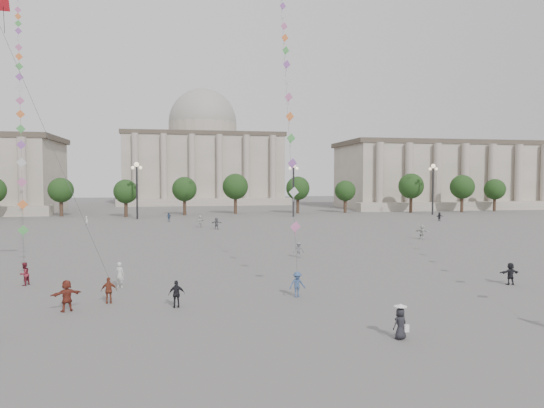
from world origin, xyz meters
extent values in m
plane|color=#5A5855|center=(0.00, 0.00, 0.00)|extent=(360.00, 360.00, 0.00)
cube|color=gray|center=(75.00, 95.00, 8.00)|extent=(80.00, 22.00, 16.00)
cube|color=#4B4237|center=(75.00, 95.00, 16.60)|extent=(81.60, 22.44, 1.20)
cube|color=gray|center=(75.00, 82.00, 1.00)|extent=(84.00, 4.00, 2.00)
cube|color=gray|center=(0.00, 130.00, 10.00)|extent=(46.00, 30.00, 20.00)
cube|color=#4B4237|center=(0.00, 130.00, 20.60)|extent=(46.92, 30.60, 1.20)
cube|color=gray|center=(0.00, 113.00, 1.00)|extent=(48.30, 4.00, 2.00)
cylinder|color=gray|center=(0.00, 130.00, 22.50)|extent=(21.00, 21.00, 5.00)
sphere|color=gray|center=(0.00, 130.00, 25.00)|extent=(21.00, 21.00, 21.00)
cylinder|color=#322219|center=(-30.00, 78.00, 1.76)|extent=(0.70, 0.70, 3.52)
sphere|color=#173213|center=(-30.00, 78.00, 5.44)|extent=(5.12, 5.12, 5.12)
cylinder|color=#322219|center=(-18.00, 78.00, 1.76)|extent=(0.70, 0.70, 3.52)
sphere|color=#173213|center=(-18.00, 78.00, 5.44)|extent=(5.12, 5.12, 5.12)
cylinder|color=#322219|center=(-6.00, 78.00, 1.76)|extent=(0.70, 0.70, 3.52)
sphere|color=#173213|center=(-6.00, 78.00, 5.44)|extent=(5.12, 5.12, 5.12)
cylinder|color=#322219|center=(6.00, 78.00, 1.76)|extent=(0.70, 0.70, 3.52)
sphere|color=#173213|center=(6.00, 78.00, 5.44)|extent=(5.12, 5.12, 5.12)
cylinder|color=#322219|center=(18.00, 78.00, 1.76)|extent=(0.70, 0.70, 3.52)
sphere|color=#173213|center=(18.00, 78.00, 5.44)|extent=(5.12, 5.12, 5.12)
cylinder|color=#322219|center=(30.00, 78.00, 1.76)|extent=(0.70, 0.70, 3.52)
sphere|color=#173213|center=(30.00, 78.00, 5.44)|extent=(5.12, 5.12, 5.12)
cylinder|color=#322219|center=(42.00, 78.00, 1.76)|extent=(0.70, 0.70, 3.52)
sphere|color=#173213|center=(42.00, 78.00, 5.44)|extent=(5.12, 5.12, 5.12)
cylinder|color=#322219|center=(54.00, 78.00, 1.76)|extent=(0.70, 0.70, 3.52)
sphere|color=#173213|center=(54.00, 78.00, 5.44)|extent=(5.12, 5.12, 5.12)
cylinder|color=#322219|center=(66.00, 78.00, 1.76)|extent=(0.70, 0.70, 3.52)
sphere|color=#173213|center=(66.00, 78.00, 5.44)|extent=(5.12, 5.12, 5.12)
cylinder|color=#262628|center=(-15.00, 70.00, 5.00)|extent=(0.36, 0.36, 10.00)
sphere|color=#FFE5B2|center=(-15.00, 70.00, 10.20)|extent=(0.90, 0.90, 0.90)
sphere|color=#FFE5B2|center=(-15.70, 70.00, 9.60)|extent=(0.60, 0.60, 0.60)
sphere|color=#FFE5B2|center=(-14.30, 70.00, 9.60)|extent=(0.60, 0.60, 0.60)
cylinder|color=#262628|center=(15.00, 70.00, 5.00)|extent=(0.36, 0.36, 10.00)
sphere|color=#FFE5B2|center=(15.00, 70.00, 10.20)|extent=(0.90, 0.90, 0.90)
sphere|color=#FFE5B2|center=(14.30, 70.00, 9.60)|extent=(0.60, 0.60, 0.60)
sphere|color=#FFE5B2|center=(15.70, 70.00, 9.60)|extent=(0.60, 0.60, 0.60)
cylinder|color=#262628|center=(45.00, 70.00, 5.00)|extent=(0.36, 0.36, 10.00)
sphere|color=#FFE5B2|center=(45.00, 70.00, 10.20)|extent=(0.90, 0.90, 0.90)
sphere|color=#FFE5B2|center=(44.30, 70.00, 9.60)|extent=(0.60, 0.60, 0.60)
sphere|color=#FFE5B2|center=(45.70, 70.00, 9.60)|extent=(0.60, 0.60, 0.60)
imported|color=navy|center=(-9.07, 63.13, 0.81)|extent=(1.03, 0.72, 1.62)
imported|color=black|center=(16.14, 7.02, 0.79)|extent=(1.48, 0.50, 1.58)
imported|color=silver|center=(-4.04, 52.46, 0.94)|extent=(1.66, 1.57, 1.87)
imported|color=slate|center=(4.12, 21.33, 0.76)|extent=(1.11, 0.84, 1.53)
imported|color=beige|center=(22.63, 32.20, 0.93)|extent=(1.59, 1.62, 1.85)
imported|color=black|center=(38.37, 55.61, 0.80)|extent=(1.55, 0.81, 1.59)
imported|color=silver|center=(-21.76, 57.66, 0.80)|extent=(0.65, 0.69, 1.59)
imported|color=slate|center=(-1.73, 48.95, 0.89)|extent=(1.72, 0.87, 1.77)
imported|color=beige|center=(-11.14, 11.21, 0.90)|extent=(0.78, 0.71, 1.79)
imported|color=brown|center=(-11.25, 6.86, 0.80)|extent=(0.98, 0.49, 1.60)
imported|color=maroon|center=(-13.37, 5.50, 0.91)|extent=(1.76, 1.17, 1.82)
imported|color=black|center=(-7.21, 5.15, 0.81)|extent=(0.97, 0.46, 1.61)
imported|color=maroon|center=(-17.88, 13.18, 0.81)|extent=(0.90, 0.98, 1.63)
imported|color=#344C75|center=(0.35, 6.33, 0.82)|extent=(1.12, 0.72, 1.64)
imported|color=black|center=(3.20, -2.49, 0.74)|extent=(0.83, 0.66, 1.49)
cone|color=white|center=(3.20, -2.49, 1.62)|extent=(0.52, 0.52, 0.14)
cylinder|color=white|center=(3.20, -2.49, 1.56)|extent=(0.60, 0.60, 0.02)
cube|color=white|center=(3.45, -2.64, 0.55)|extent=(0.22, 0.10, 0.35)
cylinder|color=#3F3F3F|center=(-14.71, 7.87, 9.95)|extent=(0.02, 0.02, 18.18)
cylinder|color=#3F3F3F|center=(-23.17, 30.99, 17.85)|extent=(0.02, 0.02, 49.48)
cube|color=#51B054|center=(-18.34, 14.73, 3.77)|extent=(0.76, 0.25, 0.76)
cube|color=orange|center=(-18.80, 16.28, 5.60)|extent=(0.76, 0.25, 0.76)
cube|color=#CF6EA4|center=(-19.26, 17.83, 7.29)|extent=(0.76, 0.25, 0.76)
cube|color=silver|center=(-19.72, 19.38, 8.89)|extent=(0.76, 0.25, 0.76)
cube|color=#9F5BB6|center=(-20.18, 20.92, 10.43)|extent=(0.76, 0.25, 0.76)
cube|color=#51B054|center=(-20.64, 22.47, 11.93)|extent=(0.76, 0.25, 0.76)
cube|color=orange|center=(-21.10, 24.02, 13.39)|extent=(0.76, 0.25, 0.76)
cube|color=#CF6EA4|center=(-21.56, 25.57, 14.82)|extent=(0.76, 0.25, 0.76)
cube|color=silver|center=(-22.02, 27.12, 16.23)|extent=(0.76, 0.25, 0.76)
cube|color=#9F5BB6|center=(-22.48, 28.67, 17.60)|extent=(0.76, 0.25, 0.76)
cube|color=#51B054|center=(-22.94, 30.21, 18.96)|extent=(0.76, 0.25, 0.76)
cube|color=orange|center=(-23.40, 31.76, 20.30)|extent=(0.76, 0.25, 0.76)
cube|color=#CF6EA4|center=(-23.86, 33.31, 21.63)|extent=(0.76, 0.25, 0.76)
cube|color=silver|center=(-24.32, 34.86, 22.94)|extent=(0.76, 0.25, 0.76)
cube|color=#9F5BB6|center=(-24.78, 36.41, 24.23)|extent=(0.76, 0.25, 0.76)
cube|color=#51B054|center=(-25.24, 37.95, 25.51)|extent=(0.76, 0.25, 0.76)
cube|color=orange|center=(-25.70, 39.50, 26.78)|extent=(0.76, 0.25, 0.76)
cube|color=#CF6EA4|center=(-26.16, 41.05, 28.04)|extent=(0.76, 0.25, 0.76)
cube|color=silver|center=(-26.62, 42.60, 29.29)|extent=(0.76, 0.25, 0.76)
cylinder|color=#3F3F3F|center=(4.62, 31.54, 25.57)|extent=(0.02, 0.02, 70.23)
cube|color=#CF6EA4|center=(0.65, 8.13, 4.33)|extent=(0.76, 0.25, 0.76)
cube|color=silver|center=(0.96, 9.93, 6.61)|extent=(0.76, 0.25, 0.76)
cube|color=#9F5BB6|center=(1.26, 11.73, 8.71)|extent=(0.76, 0.25, 0.76)
cube|color=#51B054|center=(1.57, 13.53, 10.71)|extent=(0.76, 0.25, 0.76)
cube|color=orange|center=(1.87, 15.33, 12.63)|extent=(0.76, 0.25, 0.76)
cube|color=#CF6EA4|center=(2.18, 17.13, 14.50)|extent=(0.76, 0.25, 0.76)
cube|color=silver|center=(2.48, 18.93, 16.32)|extent=(0.76, 0.25, 0.76)
cube|color=#9F5BB6|center=(2.79, 20.73, 18.10)|extent=(0.76, 0.25, 0.76)
cube|color=#51B054|center=(3.09, 22.53, 19.85)|extent=(0.76, 0.25, 0.76)
cube|color=orange|center=(3.40, 24.34, 21.57)|extent=(0.76, 0.25, 0.76)
cube|color=#CF6EA4|center=(3.70, 26.14, 23.26)|extent=(0.76, 0.25, 0.76)
cube|color=silver|center=(4.01, 27.94, 24.93)|extent=(0.76, 0.25, 0.76)
cube|color=#9F5BB6|center=(4.31, 29.74, 26.58)|extent=(0.76, 0.25, 0.76)
camera|label=1|loc=(-6.90, -23.46, 7.57)|focal=32.00mm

